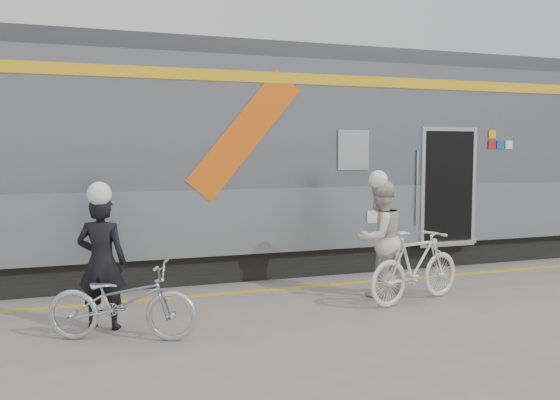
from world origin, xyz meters
name	(u,v)px	position (x,y,z in m)	size (l,w,h in m)	color
ground	(289,331)	(0.00, 0.00, 0.00)	(90.00, 90.00, 0.00)	slate
train	(311,160)	(1.99, 4.19, 2.05)	(24.00, 3.17, 4.10)	black
safety_strip	(242,292)	(0.00, 2.15, 0.00)	(24.00, 0.12, 0.01)	gold
man	(102,262)	(-2.18, 0.89, 0.85)	(0.62, 0.41, 1.70)	black
bicycle_left	(122,301)	(-1.98, 0.34, 0.47)	(0.62, 1.78, 0.93)	#B4B6BC
woman	(380,238)	(1.96, 1.27, 0.89)	(0.86, 0.67, 1.78)	silver
bicycle_right	(416,266)	(2.26, 0.72, 0.54)	(0.51, 1.79, 1.08)	silver
helmet_man	(100,183)	(-2.18, 0.89, 1.84)	(0.29, 0.29, 0.29)	white
helmet_woman	(381,171)	(1.96, 1.27, 1.92)	(0.28, 0.28, 0.28)	white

